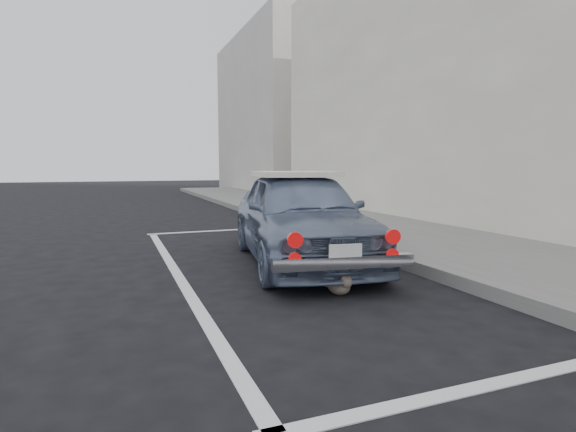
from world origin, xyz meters
name	(u,v)px	position (x,y,z in m)	size (l,w,h in m)	color
ground	(377,364)	(0.00, 0.00, 0.00)	(80.00, 80.00, 0.00)	black
sidewalk	(501,259)	(3.20, 2.00, 0.07)	(2.80, 40.00, 0.15)	slate
shop_building	(550,52)	(6.33, 4.00, 3.49)	(3.50, 18.00, 7.00)	beige
building_far	(273,114)	(6.35, 20.00, 4.00)	(3.50, 10.00, 8.00)	#B5ADA4
pline_rear	(494,384)	(0.50, -0.50, 0.00)	(3.00, 0.12, 0.01)	silver
pline_front	(224,230)	(0.50, 6.50, 0.00)	(3.00, 0.12, 0.01)	silver
pline_side	(177,275)	(-0.90, 3.00, 0.00)	(0.12, 7.00, 0.01)	silver
retro_coupe	(300,215)	(0.77, 3.14, 0.64)	(2.09, 3.93, 1.27)	slate
cat	(339,284)	(0.53, 1.53, 0.11)	(0.23, 0.46, 0.25)	brown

